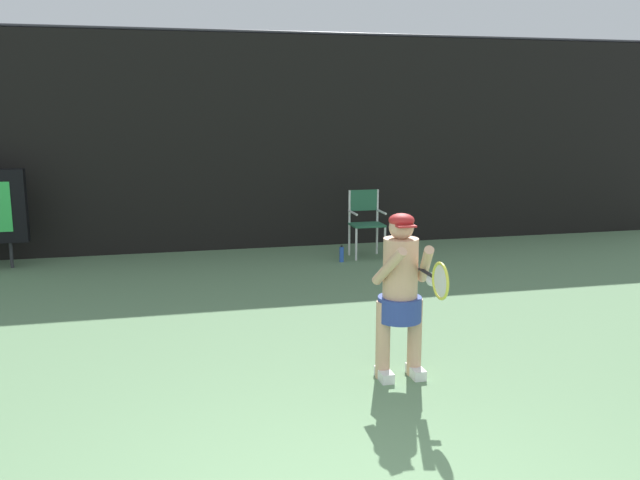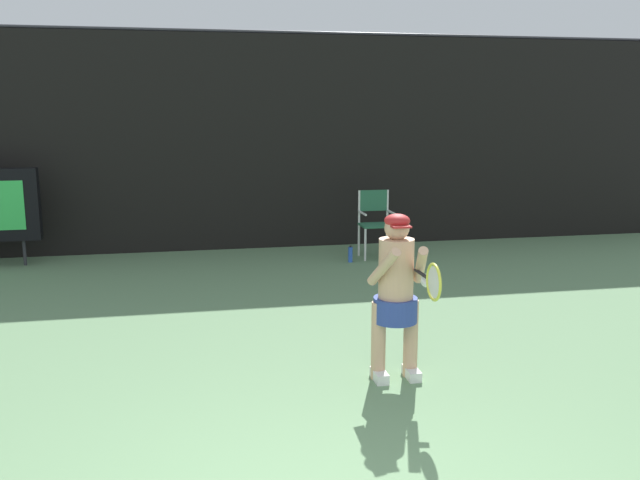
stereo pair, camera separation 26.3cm
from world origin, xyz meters
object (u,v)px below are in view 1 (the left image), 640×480
tennis_player (401,289)px  tennis_racket (439,280)px  umpire_chair (366,219)px  water_bottle (342,254)px

tennis_player → tennis_racket: (0.14, -0.51, 0.20)m
umpire_chair → water_bottle: umpire_chair is taller
water_bottle → tennis_racket: size_ratio=0.44×
tennis_racket → umpire_chair: bearing=77.6°
tennis_racket → water_bottle: bearing=82.3°
water_bottle → tennis_player: bearing=-99.0°
umpire_chair → tennis_racket: 5.59m
water_bottle → tennis_player: tennis_player is taller
water_bottle → tennis_player: 4.76m
umpire_chair → water_bottle: (-0.49, -0.31, -0.50)m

